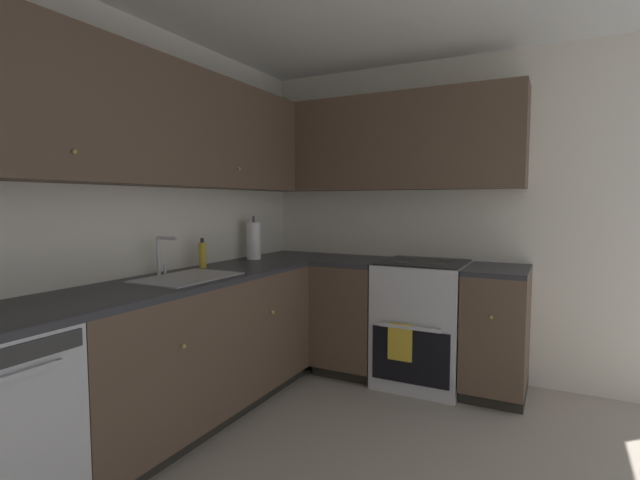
# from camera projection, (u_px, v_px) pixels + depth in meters

# --- Properties ---
(wall_back) EXTENTS (4.03, 0.05, 2.45)m
(wall_back) POSITION_uv_depth(u_px,v_px,m) (93.00, 226.00, 2.60)
(wall_back) COLOR silver
(wall_back) RESTS_ON ground_plane
(wall_right) EXTENTS (0.05, 3.42, 2.45)m
(wall_right) POSITION_uv_depth(u_px,v_px,m) (469.00, 219.00, 3.60)
(wall_right) COLOR silver
(wall_right) RESTS_ON ground_plane
(lower_cabinets_back) EXTENTS (1.88, 0.62, 0.87)m
(lower_cabinets_back) POSITION_uv_depth(u_px,v_px,m) (193.00, 351.00, 2.90)
(lower_cabinets_back) COLOR brown
(lower_cabinets_back) RESTS_ON ground_plane
(countertop_back) EXTENTS (3.08, 0.60, 0.03)m
(countertop_back) POSITION_uv_depth(u_px,v_px,m) (192.00, 279.00, 2.86)
(countertop_back) COLOR #2D2D33
(countertop_back) RESTS_ON lower_cabinets_back
(lower_cabinets_right) EXTENTS (0.62, 1.52, 0.87)m
(lower_cabinets_right) POSITION_uv_depth(u_px,v_px,m) (414.00, 324.00, 3.53)
(lower_cabinets_right) COLOR brown
(lower_cabinets_right) RESTS_ON ground_plane
(countertop_right) EXTENTS (0.60, 1.52, 0.03)m
(countertop_right) POSITION_uv_depth(u_px,v_px,m) (415.00, 265.00, 3.49)
(countertop_right) COLOR #2D2D33
(countertop_right) RESTS_ON lower_cabinets_right
(oven_range) EXTENTS (0.68, 0.62, 1.06)m
(oven_range) POSITION_uv_depth(u_px,v_px,m) (423.00, 322.00, 3.51)
(oven_range) COLOR silver
(oven_range) RESTS_ON ground_plane
(upper_cabinets_back) EXTENTS (2.76, 0.34, 0.72)m
(upper_cabinets_back) POSITION_uv_depth(u_px,v_px,m) (150.00, 123.00, 2.71)
(upper_cabinets_back) COLOR brown
(upper_cabinets_right) EXTENTS (0.32, 2.07, 0.72)m
(upper_cabinets_right) POSITION_uv_depth(u_px,v_px,m) (384.00, 144.00, 3.68)
(upper_cabinets_right) COLOR brown
(sink) EXTENTS (0.59, 0.40, 0.10)m
(sink) POSITION_uv_depth(u_px,v_px,m) (188.00, 285.00, 2.79)
(sink) COLOR #B7B7BC
(sink) RESTS_ON countertop_back
(faucet) EXTENTS (0.07, 0.16, 0.24)m
(faucet) POSITION_uv_depth(u_px,v_px,m) (161.00, 252.00, 2.87)
(faucet) COLOR silver
(faucet) RESTS_ON countertop_back
(soap_bottle) EXTENTS (0.05, 0.05, 0.20)m
(soap_bottle) POSITION_uv_depth(u_px,v_px,m) (202.00, 255.00, 3.20)
(soap_bottle) COLOR gold
(soap_bottle) RESTS_ON countertop_back
(paper_towel_roll) EXTENTS (0.11, 0.11, 0.35)m
(paper_towel_roll) POSITION_uv_depth(u_px,v_px,m) (254.00, 241.00, 3.70)
(paper_towel_roll) COLOR white
(paper_towel_roll) RESTS_ON countertop_back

